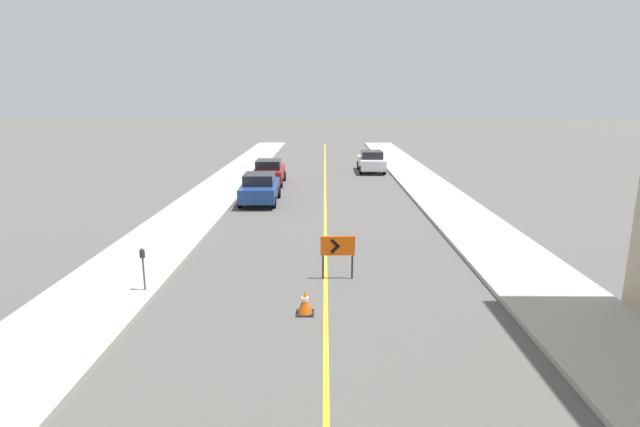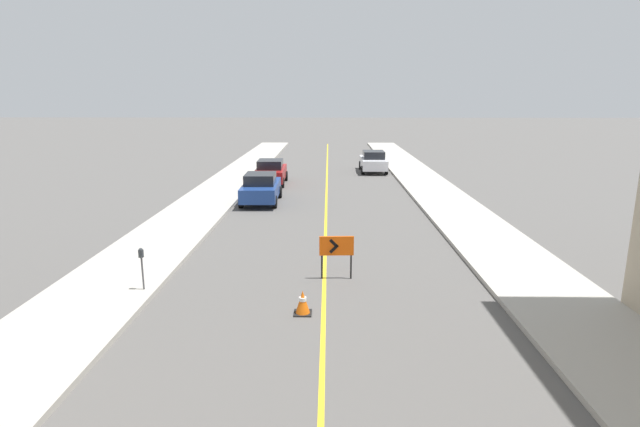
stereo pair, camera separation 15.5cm
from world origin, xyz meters
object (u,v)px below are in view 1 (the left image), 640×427
(parked_car_curb_near, at_px, (260,188))
(parked_car_curb_mid, at_px, (269,172))
(arrow_barricade_primary, at_px, (338,248))
(parking_meter_near_curb, at_px, (143,261))
(traffic_cone_third, at_px, (305,302))
(parked_car_curb_far, at_px, (371,161))

(parked_car_curb_near, distance_m, parked_car_curb_mid, 5.85)
(arrow_barricade_primary, distance_m, parking_meter_near_curb, 5.66)
(parking_meter_near_curb, bearing_deg, parked_car_curb_mid, 85.33)
(parked_car_curb_near, height_order, parking_meter_near_curb, parked_car_curb_near)
(traffic_cone_third, xyz_separation_m, parked_car_curb_near, (-2.92, 13.95, 0.49))
(parked_car_curb_mid, height_order, parking_meter_near_curb, parked_car_curb_mid)
(arrow_barricade_primary, xyz_separation_m, parked_car_curb_mid, (-3.97, 17.20, -0.18))
(arrow_barricade_primary, xyz_separation_m, parked_car_curb_near, (-3.83, 11.36, -0.18))
(parking_meter_near_curb, bearing_deg, parked_car_curb_far, 70.39)
(traffic_cone_third, distance_m, parked_car_curb_near, 14.26)
(traffic_cone_third, bearing_deg, arrow_barricade_primary, 70.71)
(arrow_barricade_primary, bearing_deg, parked_car_curb_far, 79.80)
(parked_car_curb_mid, bearing_deg, traffic_cone_third, -82.49)
(arrow_barricade_primary, height_order, parked_car_curb_near, parked_car_curb_near)
(parked_car_curb_far, bearing_deg, arrow_barricade_primary, -97.50)
(arrow_barricade_primary, bearing_deg, parked_car_curb_mid, 100.57)
(parked_car_curb_far, bearing_deg, traffic_cone_third, -98.72)
(traffic_cone_third, relative_size, parked_car_curb_far, 0.15)
(arrow_barricade_primary, height_order, parked_car_curb_far, parked_car_curb_far)
(parked_car_curb_near, height_order, parked_car_curb_far, same)
(traffic_cone_third, relative_size, parking_meter_near_curb, 0.52)
(arrow_barricade_primary, distance_m, parked_car_curb_far, 22.95)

